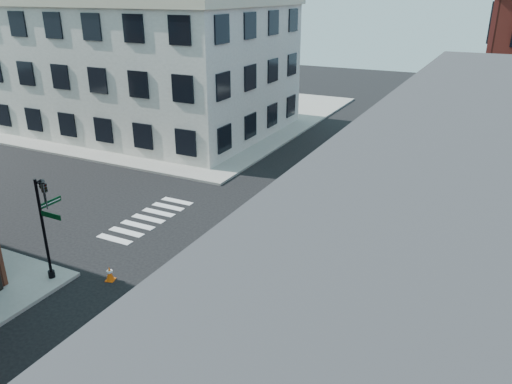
{
  "coord_description": "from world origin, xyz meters",
  "views": [
    {
      "loc": [
        9.18,
        -19.31,
        11.47
      ],
      "look_at": [
        -0.75,
        0.55,
        2.5
      ],
      "focal_mm": 35.0,
      "sensor_mm": 36.0,
      "label": 1
    }
  ],
  "objects": [
    {
      "name": "tree_far",
      "position": [
        7.56,
        15.98,
        2.87
      ],
      "size": [
        2.43,
        2.43,
        4.07
      ],
      "color": "black",
      "rests_on": "ground"
    },
    {
      "name": "building_nw",
      "position": [
        -19.0,
        16.0,
        5.5
      ],
      "size": [
        22.0,
        16.0,
        11.0
      ],
      "primitive_type": "cube",
      "color": "#BCB8AC",
      "rests_on": "ground"
    },
    {
      "name": "traffic_cone",
      "position": [
        -4.58,
        -5.7,
        0.32
      ],
      "size": [
        0.45,
        0.45,
        0.67
      ],
      "rotation": [
        0.0,
        0.0,
        0.27
      ],
      "color": "#FB610B",
      "rests_on": "ground"
    },
    {
      "name": "signal_pole",
      "position": [
        -6.72,
        -6.68,
        2.86
      ],
      "size": [
        1.29,
        1.24,
        4.6
      ],
      "color": "black",
      "rests_on": "ground"
    },
    {
      "name": "tree_near",
      "position": [
        7.56,
        9.98,
        3.16
      ],
      "size": [
        2.69,
        2.69,
        4.49
      ],
      "color": "black",
      "rests_on": "ground"
    },
    {
      "name": "ground",
      "position": [
        0.0,
        0.0,
        0.0
      ],
      "size": [
        120.0,
        120.0,
        0.0
      ],
      "primitive_type": "plane",
      "color": "black",
      "rests_on": "ground"
    },
    {
      "name": "sidewalk_nw",
      "position": [
        -21.0,
        21.0,
        0.07
      ],
      "size": [
        30.0,
        30.0,
        0.15
      ],
      "primitive_type": "cube",
      "color": "gray",
      "rests_on": "ground"
    }
  ]
}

